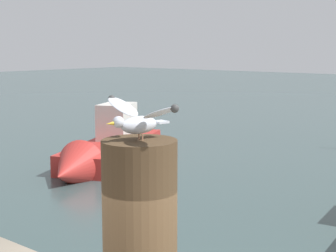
# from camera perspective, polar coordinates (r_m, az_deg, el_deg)

# --- Properties ---
(mooring_post) EXTENTS (0.43, 0.43, 1.10)m
(mooring_post) POSITION_cam_1_polar(r_m,az_deg,el_deg) (3.08, -3.04, -11.71)
(mooring_post) COLOR #4C3823
(mooring_post) RESTS_ON harbor_quay
(seagull) EXTENTS (0.66, 0.39, 0.23)m
(seagull) POSITION_cam_1_polar(r_m,az_deg,el_deg) (2.91, -3.20, 0.82)
(seagull) COLOR tan
(seagull) RESTS_ON mooring_post
(boat_red) EXTENTS (3.67, 5.97, 1.98)m
(boat_red) POSITION_cam_1_polar(r_m,az_deg,el_deg) (14.85, -7.12, -2.70)
(boat_red) COLOR #B72D28
(boat_red) RESTS_ON ground_plane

